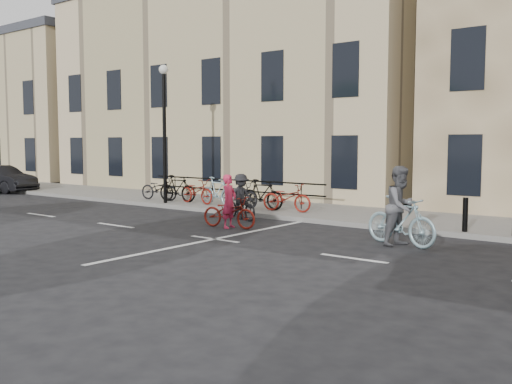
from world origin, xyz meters
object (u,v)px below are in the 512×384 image
Objects in this scene: parked_car at (0,179)px; lamp_post at (164,116)px; cyclist_dark at (241,202)px; cyclist_pink at (229,209)px; cyclist_grey at (401,213)px.

lamp_post is at bearing -96.44° from parked_car.
cyclist_pink is at bearing -132.71° from cyclist_dark.
lamp_post is 6.81m from cyclist_pink.
cyclist_grey is at bearing -12.22° from lamp_post.
parked_car is at bearing 107.10° from cyclist_dark.
parked_car is (-15.87, 0.44, 0.08)m from cyclist_dark.
cyclist_grey is (5.12, 0.37, 0.24)m from cyclist_pink.
cyclist_pink reaches higher than cyclist_dark.
cyclist_pink reaches higher than parked_car.
lamp_post is at bearing 56.29° from cyclist_pink.
lamp_post is 3.00× the size of cyclist_dark.
lamp_post is 2.90× the size of cyclist_pink.
cyclist_dark is (-0.90, 1.64, 0.04)m from cyclist_pink.
cyclist_pink is 0.88× the size of cyclist_grey.
lamp_post is 2.55× the size of cyclist_grey.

